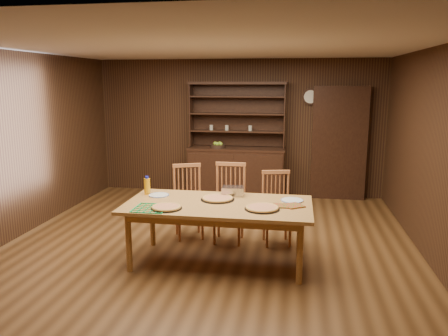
% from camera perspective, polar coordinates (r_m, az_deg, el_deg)
% --- Properties ---
extents(floor, '(6.00, 6.00, 0.00)m').
position_cam_1_polar(floor, '(5.91, -2.15, -10.40)').
color(floor, brown).
rests_on(floor, ground).
extents(room_shell, '(6.00, 6.00, 6.00)m').
position_cam_1_polar(room_shell, '(5.53, -2.27, 4.99)').
color(room_shell, beige).
rests_on(room_shell, floor).
extents(china_hutch, '(1.84, 0.52, 2.17)m').
position_cam_1_polar(china_hutch, '(8.36, 1.64, 0.32)').
color(china_hutch, '#321C10').
rests_on(china_hutch, floor).
extents(doorway, '(1.00, 0.18, 2.10)m').
position_cam_1_polar(doorway, '(8.39, 14.78, 3.14)').
color(doorway, '#321C10').
rests_on(doorway, floor).
extents(wall_clock, '(0.30, 0.05, 0.30)m').
position_cam_1_polar(wall_clock, '(8.34, 11.23, 9.12)').
color(wall_clock, '#321C10').
rests_on(wall_clock, room_shell).
extents(dining_table, '(2.22, 1.11, 0.75)m').
position_cam_1_polar(dining_table, '(5.24, -0.77, -5.33)').
color(dining_table, '#B8813F').
rests_on(dining_table, floor).
extents(chair_left, '(0.55, 0.54, 1.03)m').
position_cam_1_polar(chair_left, '(6.23, -4.70, -3.98)').
color(chair_left, '#BA7240').
rests_on(chair_left, floor).
extents(chair_center, '(0.45, 0.43, 1.08)m').
position_cam_1_polar(chair_center, '(6.04, 0.73, -4.16)').
color(chair_center, '#BA7240').
rests_on(chair_center, floor).
extents(chair_right, '(0.48, 0.47, 0.99)m').
position_cam_1_polar(chair_right, '(6.01, 6.85, -4.83)').
color(chair_right, '#BA7240').
rests_on(chair_right, floor).
extents(pizza_left, '(0.36, 0.36, 0.04)m').
position_cam_1_polar(pizza_left, '(5.04, -7.53, -5.11)').
color(pizza_left, black).
rests_on(pizza_left, dining_table).
extents(pizza_right, '(0.40, 0.40, 0.04)m').
position_cam_1_polar(pizza_right, '(5.00, 5.00, -5.21)').
color(pizza_right, black).
rests_on(pizza_right, dining_table).
extents(pizza_center, '(0.41, 0.41, 0.04)m').
position_cam_1_polar(pizza_center, '(5.37, -0.84, -4.00)').
color(pizza_center, black).
rests_on(pizza_center, dining_table).
extents(cooling_rack, '(0.40, 0.40, 0.02)m').
position_cam_1_polar(cooling_rack, '(5.08, -9.54, -5.17)').
color(cooling_rack, '#0C9D4B').
rests_on(cooling_rack, dining_table).
extents(plate_left, '(0.26, 0.26, 0.02)m').
position_cam_1_polar(plate_left, '(5.62, -8.51, -3.52)').
color(plate_left, silver).
rests_on(plate_left, dining_table).
extents(plate_right, '(0.28, 0.28, 0.02)m').
position_cam_1_polar(plate_right, '(5.39, 8.87, -4.18)').
color(plate_right, silver).
rests_on(plate_right, dining_table).
extents(foil_dish, '(0.30, 0.23, 0.11)m').
position_cam_1_polar(foil_dish, '(5.58, 1.16, -3.01)').
color(foil_dish, white).
rests_on(foil_dish, dining_table).
extents(juice_bottle, '(0.08, 0.08, 0.24)m').
position_cam_1_polar(juice_bottle, '(5.70, -10.01, -2.32)').
color(juice_bottle, orange).
rests_on(juice_bottle, dining_table).
extents(pot_holder_a, '(0.29, 0.29, 0.02)m').
position_cam_1_polar(pot_holder_a, '(5.16, 9.04, -4.88)').
color(pot_holder_a, red).
rests_on(pot_holder_a, dining_table).
extents(pot_holder_b, '(0.20, 0.20, 0.01)m').
position_cam_1_polar(pot_holder_b, '(5.14, 7.46, -4.91)').
color(pot_holder_b, red).
rests_on(pot_holder_b, dining_table).
extents(fruit_bowl, '(0.29, 0.29, 0.12)m').
position_cam_1_polar(fruit_bowl, '(8.29, -0.80, 2.94)').
color(fruit_bowl, black).
rests_on(fruit_bowl, china_hutch).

